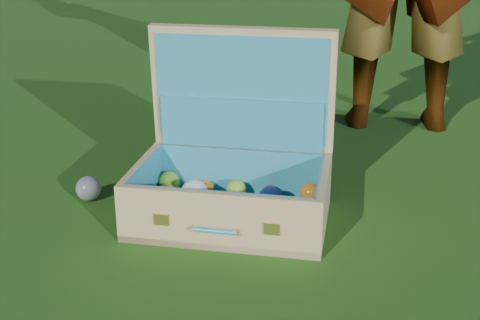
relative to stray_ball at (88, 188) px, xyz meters
name	(u,v)px	position (x,y,z in m)	size (l,w,h in m)	color
ground	(281,209)	(0.53, 0.15, -0.04)	(60.00, 60.00, 0.00)	#215114
stray_ball	(88,188)	(0.00, 0.00, 0.00)	(0.07, 0.07, 0.07)	#426CAD
suitcase	(233,166)	(0.42, 0.08, 0.10)	(0.57, 0.46, 0.49)	#D8B174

